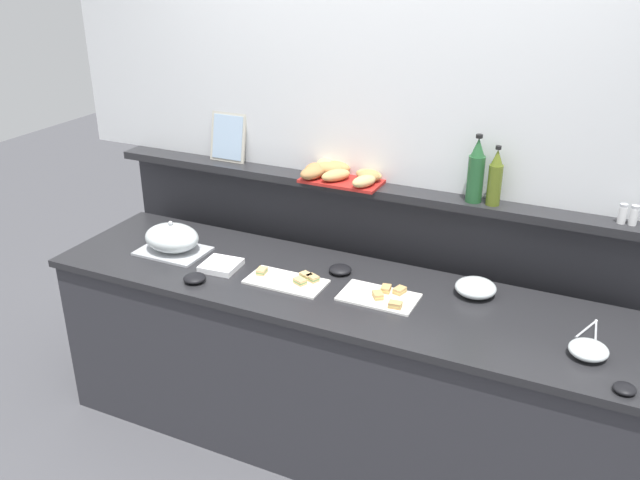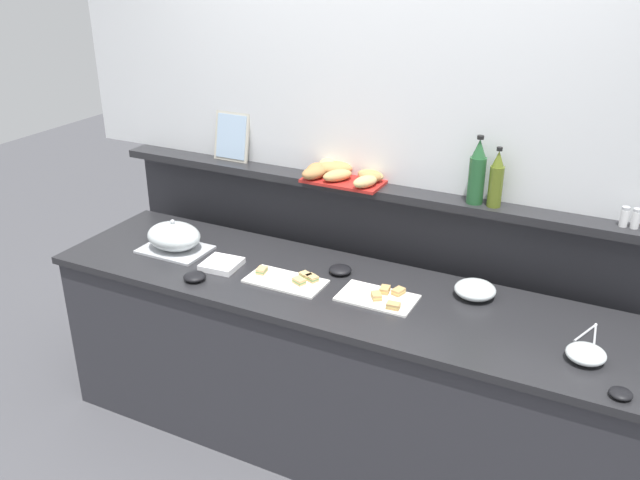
{
  "view_description": "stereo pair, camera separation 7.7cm",
  "coord_description": "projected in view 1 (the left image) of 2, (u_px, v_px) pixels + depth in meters",
  "views": [
    {
      "loc": [
        1.11,
        -2.5,
        2.34
      ],
      "look_at": [
        -0.12,
        0.1,
        1.05
      ],
      "focal_mm": 38.1,
      "sensor_mm": 36.0,
      "label": 1
    },
    {
      "loc": [
        1.18,
        -2.47,
        2.34
      ],
      "look_at": [
        -0.12,
        0.1,
        1.05
      ],
      "focal_mm": 38.1,
      "sensor_mm": 36.0,
      "label": 2
    }
  ],
  "objects": [
    {
      "name": "back_ledge_unit",
      "position": [
        376.0,
        283.0,
        3.63
      ],
      "size": [
        2.98,
        0.22,
        1.23
      ],
      "color": "#2D2D33",
      "rests_on": "ground_plane"
    },
    {
      "name": "napkin_stack",
      "position": [
        221.0,
        265.0,
        3.26
      ],
      "size": [
        0.18,
        0.18,
        0.03
      ],
      "primitive_type": "cube",
      "rotation": [
        0.0,
        0.0,
        0.08
      ],
      "color": "white",
      "rests_on": "buffet_counter"
    },
    {
      "name": "serving_tongs",
      "position": [
        591.0,
        330.0,
        2.74
      ],
      "size": [
        0.08,
        0.19,
        0.01
      ],
      "color": "#B7BABF",
      "rests_on": "buffet_counter"
    },
    {
      "name": "olive_oil_bottle",
      "position": [
        495.0,
        179.0,
        3.04
      ],
      "size": [
        0.06,
        0.06,
        0.28
      ],
      "color": "#56661E",
      "rests_on": "back_ledge_unit"
    },
    {
      "name": "condiment_bowl_red",
      "position": [
        195.0,
        278.0,
        3.13
      ],
      "size": [
        0.11,
        0.11,
        0.04
      ],
      "primitive_type": "ellipsoid",
      "color": "black",
      "rests_on": "buffet_counter"
    },
    {
      "name": "upper_wall_panel",
      "position": [
        387.0,
        38.0,
        3.13
      ],
      "size": [
        3.58,
        0.08,
        1.37
      ],
      "primitive_type": "cube",
      "color": "silver",
      "rests_on": "back_ledge_unit"
    },
    {
      "name": "framed_picture",
      "position": [
        228.0,
        137.0,
        3.64
      ],
      "size": [
        0.21,
        0.06,
        0.26
      ],
      "color": "#B2AD9E",
      "rests_on": "back_ledge_unit"
    },
    {
      "name": "pepper_shaker",
      "position": [
        634.0,
        215.0,
        2.85
      ],
      "size": [
        0.03,
        0.03,
        0.09
      ],
      "color": "white",
      "rests_on": "back_ledge_unit"
    },
    {
      "name": "wine_bottle_green",
      "position": [
        476.0,
        172.0,
        3.07
      ],
      "size": [
        0.08,
        0.08,
        0.32
      ],
      "color": "#23562D",
      "rests_on": "back_ledge_unit"
    },
    {
      "name": "ground_plane",
      "position": [
        376.0,
        376.0,
        3.95
      ],
      "size": [
        12.0,
        12.0,
        0.0
      ],
      "primitive_type": "plane",
      "color": "#4C4C51"
    },
    {
      "name": "sandwich_platter_rear",
      "position": [
        288.0,
        280.0,
        3.13
      ],
      "size": [
        0.37,
        0.19,
        0.04
      ],
      "color": "white",
      "rests_on": "buffet_counter"
    },
    {
      "name": "condiment_bowl_dark",
      "position": [
        625.0,
        389.0,
        2.37
      ],
      "size": [
        0.08,
        0.08,
        0.03
      ],
      "primitive_type": "ellipsoid",
      "color": "black",
      "rests_on": "buffet_counter"
    },
    {
      "name": "buffet_counter",
      "position": [
        334.0,
        367.0,
        3.27
      ],
      "size": [
        2.79,
        0.71,
        0.88
      ],
      "color": "#2D2D33",
      "rests_on": "ground_plane"
    },
    {
      "name": "condiment_bowl_cream",
      "position": [
        340.0,
        270.0,
        3.21
      ],
      "size": [
        0.11,
        0.11,
        0.04
      ],
      "primitive_type": "ellipsoid",
      "color": "black",
      "rests_on": "buffet_counter"
    },
    {
      "name": "glass_bowl_medium",
      "position": [
        476.0,
        288.0,
        3.01
      ],
      "size": [
        0.18,
        0.18,
        0.07
      ],
      "color": "silver",
      "rests_on": "buffet_counter"
    },
    {
      "name": "serving_cloche",
      "position": [
        172.0,
        239.0,
        3.4
      ],
      "size": [
        0.34,
        0.24,
        0.17
      ],
      "color": "#B7BABF",
      "rests_on": "buffet_counter"
    },
    {
      "name": "bread_basket",
      "position": [
        337.0,
        173.0,
        3.38
      ],
      "size": [
        0.41,
        0.3,
        0.08
      ],
      "color": "#B2231E",
      "rests_on": "back_ledge_unit"
    },
    {
      "name": "glass_bowl_large",
      "position": [
        588.0,
        351.0,
        2.57
      ],
      "size": [
        0.15,
        0.15,
        0.06
      ],
      "color": "silver",
      "rests_on": "buffet_counter"
    },
    {
      "name": "sandwich_platter_front",
      "position": [
        381.0,
        296.0,
        2.99
      ],
      "size": [
        0.34,
        0.2,
        0.04
      ],
      "color": "white",
      "rests_on": "buffet_counter"
    },
    {
      "name": "salt_shaker",
      "position": [
        623.0,
        214.0,
        2.87
      ],
      "size": [
        0.03,
        0.03,
        0.09
      ],
      "color": "white",
      "rests_on": "back_ledge_unit"
    }
  ]
}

